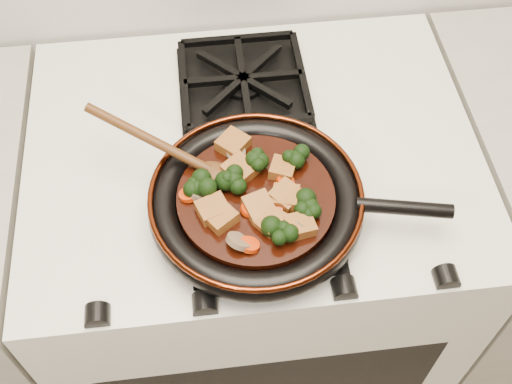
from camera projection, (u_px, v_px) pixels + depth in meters
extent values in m
cube|color=silver|center=(253.00, 274.00, 1.44)|extent=(0.76, 0.60, 0.90)
cylinder|color=black|center=(256.00, 206.00, 0.97)|extent=(0.30, 0.30, 0.01)
torus|color=black|center=(256.00, 203.00, 0.96)|extent=(0.32, 0.32, 0.04)
torus|color=#4D1B0B|center=(256.00, 195.00, 0.94)|extent=(0.32, 0.32, 0.01)
cylinder|color=black|center=(404.00, 208.00, 0.93)|extent=(0.14, 0.05, 0.02)
cylinder|color=black|center=(256.00, 200.00, 0.95)|extent=(0.24, 0.24, 0.02)
cube|color=brown|center=(220.00, 217.00, 0.91)|extent=(0.06, 0.06, 0.03)
cube|color=brown|center=(299.00, 226.00, 0.91)|extent=(0.05, 0.04, 0.03)
cube|color=brown|center=(213.00, 210.00, 0.92)|extent=(0.05, 0.05, 0.02)
cube|color=brown|center=(240.00, 170.00, 0.96)|extent=(0.06, 0.06, 0.03)
cube|color=brown|center=(271.00, 221.00, 0.91)|extent=(0.05, 0.05, 0.02)
cube|color=brown|center=(259.00, 208.00, 0.92)|extent=(0.05, 0.05, 0.03)
cube|color=brown|center=(233.00, 144.00, 0.99)|extent=(0.06, 0.06, 0.02)
cube|color=brown|center=(286.00, 196.00, 0.94)|extent=(0.06, 0.06, 0.03)
cube|color=brown|center=(270.00, 222.00, 0.91)|extent=(0.05, 0.05, 0.03)
cube|color=brown|center=(286.00, 198.00, 0.93)|extent=(0.05, 0.05, 0.03)
cube|color=brown|center=(282.00, 169.00, 0.96)|extent=(0.05, 0.05, 0.02)
cylinder|color=red|center=(272.00, 208.00, 0.93)|extent=(0.03, 0.03, 0.02)
cylinder|color=red|center=(249.00, 245.00, 0.89)|extent=(0.03, 0.03, 0.02)
cylinder|color=red|center=(189.00, 195.00, 0.94)|extent=(0.03, 0.03, 0.01)
cylinder|color=red|center=(285.00, 181.00, 0.96)|extent=(0.03, 0.03, 0.02)
cylinder|color=red|center=(250.00, 209.00, 0.93)|extent=(0.03, 0.03, 0.02)
cylinder|color=brown|center=(303.00, 224.00, 0.91)|extent=(0.05, 0.05, 0.03)
cylinder|color=brown|center=(235.00, 152.00, 0.98)|extent=(0.04, 0.04, 0.02)
cylinder|color=brown|center=(239.00, 241.00, 0.89)|extent=(0.05, 0.05, 0.03)
cylinder|color=brown|center=(199.00, 192.00, 0.94)|extent=(0.04, 0.04, 0.03)
ellipsoid|color=#4D2A10|center=(215.00, 173.00, 0.96)|extent=(0.07, 0.06, 0.02)
cylinder|color=#4D2A10|center=(151.00, 140.00, 0.96)|extent=(0.02, 0.02, 0.22)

